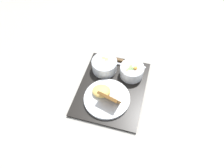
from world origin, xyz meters
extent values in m
plane|color=#ADA89E|center=(0.00, 0.00, 0.00)|extent=(4.00, 4.00, 0.00)
cube|color=black|center=(0.00, 0.00, 0.01)|extent=(0.43, 0.35, 0.01)
cylinder|color=silver|center=(-0.11, 0.07, 0.04)|extent=(0.12, 0.12, 0.06)
torus|color=silver|center=(-0.11, 0.07, 0.07)|extent=(0.12, 0.12, 0.01)
cylinder|color=#8EBC6B|center=(-0.10, 0.06, 0.06)|extent=(0.05, 0.05, 0.01)
cylinder|color=#8EBC6B|center=(-0.12, 0.08, 0.07)|extent=(0.06, 0.06, 0.02)
cylinder|color=#8EBC6B|center=(-0.11, 0.08, 0.07)|extent=(0.04, 0.04, 0.01)
cylinder|color=#8EBC6B|center=(-0.11, 0.07, 0.07)|extent=(0.05, 0.05, 0.02)
cylinder|color=#8EBC6B|center=(-0.08, 0.06, 0.07)|extent=(0.05, 0.05, 0.02)
cube|color=orange|center=(-0.11, 0.08, 0.07)|extent=(0.02, 0.02, 0.01)
cube|color=orange|center=(-0.10, 0.08, 0.08)|extent=(0.02, 0.02, 0.02)
cylinder|color=silver|center=(-0.10, -0.08, 0.04)|extent=(0.13, 0.13, 0.06)
torus|color=silver|center=(-0.10, -0.08, 0.07)|extent=(0.13, 0.13, 0.01)
cylinder|color=#939E56|center=(-0.10, -0.08, 0.05)|extent=(0.11, 0.11, 0.04)
cube|color=#B2C170|center=(-0.11, -0.07, 0.07)|extent=(0.03, 0.03, 0.01)
cube|color=#B2C170|center=(-0.12, -0.09, 0.07)|extent=(0.02, 0.02, 0.01)
cylinder|color=silver|center=(0.07, 0.00, 0.02)|extent=(0.22, 0.22, 0.01)
ellipsoid|color=#EFC666|center=(0.05, -0.03, 0.04)|extent=(0.10, 0.10, 0.03)
cube|color=brown|center=(0.08, 0.02, 0.05)|extent=(0.08, 0.11, 0.09)
cube|color=silver|center=(-0.18, 0.06, 0.01)|extent=(0.01, 0.13, 0.00)
cube|color=#51381E|center=(-0.18, -0.04, 0.02)|extent=(0.02, 0.08, 0.02)
ellipsoid|color=silver|center=(-0.16, 0.02, 0.02)|extent=(0.04, 0.05, 0.01)
cube|color=silver|center=(-0.15, -0.05, 0.02)|extent=(0.02, 0.10, 0.01)
camera|label=1|loc=(0.52, 0.18, 0.83)|focal=32.00mm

